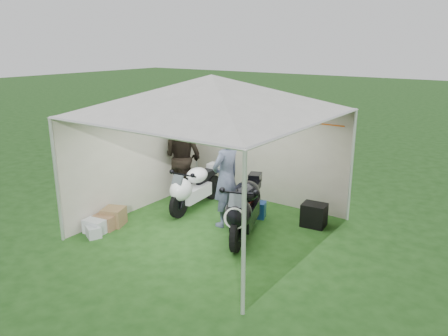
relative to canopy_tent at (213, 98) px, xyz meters
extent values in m
plane|color=#1C4714|center=(0.00, -0.03, -2.58)|extent=(80.00, 80.00, 0.00)
cylinder|color=silver|center=(-2.00, -2.03, -1.43)|extent=(0.06, 0.06, 2.30)
cylinder|color=silver|center=(2.00, -2.03, -1.43)|extent=(0.06, 0.06, 2.30)
cylinder|color=silver|center=(-2.00, 1.97, -1.43)|extent=(0.06, 0.06, 2.30)
cylinder|color=silver|center=(2.00, 1.97, -1.43)|extent=(0.06, 0.06, 2.30)
cube|color=beige|center=(0.00, 1.97, -1.43)|extent=(4.00, 0.02, 2.30)
cube|color=beige|center=(-2.00, -0.03, -1.43)|extent=(0.02, 4.00, 2.30)
cube|color=beige|center=(2.00, -0.03, -1.43)|extent=(0.02, 4.00, 2.30)
pyramid|color=white|center=(0.00, -0.03, 0.07)|extent=(5.66, 5.66, 0.70)
cube|color=#99A5B7|center=(-1.65, 1.95, -0.73)|extent=(0.22, 0.02, 0.28)
cube|color=#99A5B7|center=(-1.30, 1.95, -0.73)|extent=(0.22, 0.02, 0.28)
cube|color=#99A5B7|center=(-0.95, 1.95, -0.73)|extent=(0.22, 0.01, 0.28)
cube|color=#99A5B7|center=(-0.60, 1.95, -0.73)|extent=(0.22, 0.01, 0.28)
cube|color=#99A5B7|center=(-1.65, 1.95, -1.03)|extent=(0.22, 0.02, 0.28)
cube|color=#99A5B7|center=(-1.30, 1.95, -1.03)|extent=(0.22, 0.01, 0.28)
cube|color=#99A5B7|center=(-0.95, 1.95, -1.03)|extent=(0.22, 0.02, 0.28)
cube|color=#99A5B7|center=(-0.60, 1.95, -1.03)|extent=(0.22, 0.01, 0.28)
cylinder|color=#D8590C|center=(0.20, 1.94, -0.63)|extent=(3.20, 0.02, 0.02)
cylinder|color=black|center=(-0.94, 0.04, -2.29)|extent=(0.15, 0.58, 0.57)
cylinder|color=black|center=(-1.06, 1.36, -2.29)|extent=(0.20, 0.58, 0.57)
cube|color=white|center=(-0.99, 0.65, -2.21)|extent=(0.41, 0.93, 0.28)
ellipsoid|color=white|center=(-0.94, 0.14, -1.99)|extent=(0.48, 0.61, 0.47)
ellipsoid|color=white|center=(-1.00, 0.75, -1.84)|extent=(0.47, 0.62, 0.33)
cube|color=black|center=(-1.04, 1.13, -1.89)|extent=(0.30, 0.59, 0.13)
cube|color=white|center=(-1.07, 1.44, -1.82)|extent=(0.24, 0.30, 0.17)
cube|color=black|center=(-1.03, 1.03, -2.05)|extent=(0.14, 0.53, 0.09)
cube|color=#3F474C|center=(-0.93, 0.02, -1.74)|extent=(0.24, 0.16, 0.20)
cylinder|color=black|center=(0.90, -0.54, -2.25)|extent=(0.32, 0.65, 0.65)
cylinder|color=black|center=(0.38, 0.88, -2.25)|extent=(0.37, 0.66, 0.65)
cube|color=black|center=(0.66, 0.12, -2.16)|extent=(0.70, 1.09, 0.32)
ellipsoid|color=black|center=(0.86, -0.44, -1.91)|extent=(0.68, 0.78, 0.54)
ellipsoid|color=black|center=(0.62, 0.22, -1.73)|extent=(0.67, 0.79, 0.38)
cube|color=black|center=(0.47, 0.63, -1.80)|extent=(0.49, 0.71, 0.15)
cube|color=black|center=(0.35, 0.96, -1.71)|extent=(0.33, 0.39, 0.19)
cube|color=maroon|center=(0.51, 0.53, -1.98)|extent=(0.31, 0.60, 0.11)
cube|color=#3F474C|center=(0.91, -0.56, -1.62)|extent=(0.30, 0.24, 0.23)
cylinder|color=white|center=(0.94, -0.66, -1.91)|extent=(0.37, 0.15, 0.39)
cube|color=blue|center=(0.34, 0.98, -2.41)|extent=(0.52, 0.42, 0.34)
imported|color=black|center=(-1.63, 1.03, -1.58)|extent=(0.98, 0.77, 2.00)
imported|color=slate|center=(0.08, 0.31, -1.60)|extent=(0.54, 0.76, 1.96)
cube|color=black|center=(1.56, 1.27, -2.34)|extent=(0.51, 0.43, 0.47)
cube|color=silver|center=(-1.75, -1.47, -2.44)|extent=(0.45, 0.37, 0.28)
cube|color=olive|center=(-1.75, -1.01, -2.40)|extent=(0.52, 0.52, 0.36)
cube|color=#B2B8BB|center=(-1.62, -1.62, -2.47)|extent=(0.36, 0.33, 0.21)
cube|color=#865F40|center=(-1.75, -1.23, -2.43)|extent=(0.47, 0.37, 0.28)
camera|label=1|loc=(4.77, -6.38, 0.99)|focal=35.00mm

